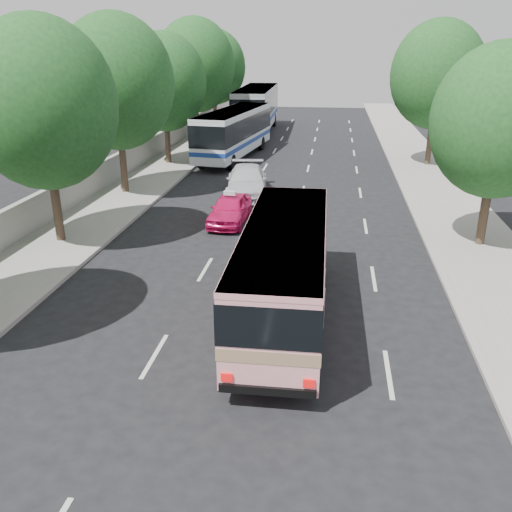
% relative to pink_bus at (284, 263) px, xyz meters
% --- Properties ---
extents(ground, '(120.00, 120.00, 0.00)m').
position_rel_pink_bus_xyz_m(ground, '(-1.30, -0.60, -1.81)').
color(ground, black).
rests_on(ground, ground).
extents(sidewalk_left, '(4.00, 90.00, 0.15)m').
position_rel_pink_bus_xyz_m(sidewalk_left, '(-9.80, 19.40, -1.73)').
color(sidewalk_left, '#9E998E').
rests_on(sidewalk_left, ground).
extents(sidewalk_right, '(4.00, 90.00, 0.12)m').
position_rel_pink_bus_xyz_m(sidewalk_right, '(7.20, 19.40, -1.75)').
color(sidewalk_right, '#9E998E').
rests_on(sidewalk_right, ground).
extents(low_wall, '(0.30, 90.00, 1.50)m').
position_rel_pink_bus_xyz_m(low_wall, '(-11.60, 19.40, -0.91)').
color(low_wall, '#9E998E').
rests_on(low_wall, sidewalk_left).
extents(tree_left_b, '(5.70, 5.70, 8.88)m').
position_rel_pink_bus_xyz_m(tree_left_b, '(-9.72, 5.35, 4.01)').
color(tree_left_b, '#38281E').
rests_on(tree_left_b, ground).
extents(tree_left_c, '(6.00, 6.00, 9.35)m').
position_rel_pink_bus_xyz_m(tree_left_c, '(-9.92, 13.35, 4.32)').
color(tree_left_c, '#38281E').
rests_on(tree_left_c, ground).
extents(tree_left_d, '(5.52, 5.52, 8.60)m').
position_rel_pink_bus_xyz_m(tree_left_d, '(-9.82, 21.35, 3.83)').
color(tree_left_d, '#38281E').
rests_on(tree_left_d, ground).
extents(tree_left_e, '(6.30, 6.30, 9.82)m').
position_rel_pink_bus_xyz_m(tree_left_e, '(-9.72, 29.35, 4.63)').
color(tree_left_e, '#38281E').
rests_on(tree_left_e, ground).
extents(tree_left_f, '(5.88, 5.88, 9.16)m').
position_rel_pink_bus_xyz_m(tree_left_f, '(-9.92, 37.35, 4.20)').
color(tree_left_f, '#38281E').
rests_on(tree_left_f, ground).
extents(tree_right_near, '(5.10, 5.10, 7.95)m').
position_rel_pink_bus_xyz_m(tree_right_near, '(7.48, 7.35, 3.40)').
color(tree_right_near, '#38281E').
rests_on(tree_right_near, ground).
extents(tree_right_far, '(6.00, 6.00, 9.35)m').
position_rel_pink_bus_xyz_m(tree_right_far, '(7.78, 23.35, 4.32)').
color(tree_right_far, '#38281E').
rests_on(tree_right_far, ground).
extents(pink_bus, '(2.43, 9.12, 2.90)m').
position_rel_pink_bus_xyz_m(pink_bus, '(0.00, 0.00, 0.00)').
color(pink_bus, pink).
rests_on(pink_bus, ground).
extents(pink_taxi, '(1.73, 3.97, 1.33)m').
position_rel_pink_bus_xyz_m(pink_taxi, '(-3.30, 9.02, -1.14)').
color(pink_taxi, '#D9125A').
rests_on(pink_taxi, ground).
extents(white_pickup, '(2.82, 5.52, 1.53)m').
position_rel_pink_bus_xyz_m(white_pickup, '(-3.30, 14.05, -1.04)').
color(white_pickup, silver).
rests_on(white_pickup, ground).
extents(tour_coach_front, '(3.93, 11.61, 3.41)m').
position_rel_pink_bus_xyz_m(tour_coach_front, '(-5.80, 24.25, 0.25)').
color(tour_coach_front, white).
rests_on(tour_coach_front, ground).
extents(tour_coach_rear, '(3.24, 13.56, 4.04)m').
position_rel_pink_bus_xyz_m(tour_coach_rear, '(-5.90, 36.64, 0.62)').
color(tour_coach_rear, silver).
rests_on(tour_coach_rear, ground).
extents(taxi_roof_sign, '(0.56, 0.20, 0.18)m').
position_rel_pink_bus_xyz_m(taxi_roof_sign, '(-3.30, 9.02, -0.39)').
color(taxi_roof_sign, silver).
rests_on(taxi_roof_sign, pink_taxi).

